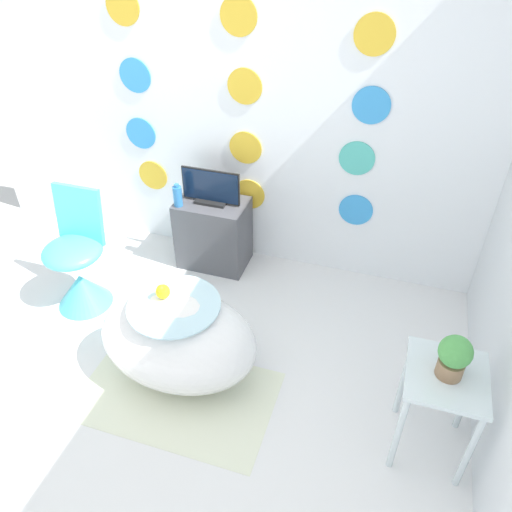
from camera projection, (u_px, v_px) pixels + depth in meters
ground_plane at (112, 491)px, 2.42m from camera, size 12.00×12.00×0.00m
wall_back_dotted at (246, 89)px, 3.23m from camera, size 4.34×0.05×2.60m
rug at (177, 395)px, 2.87m from camera, size 1.11×0.68×0.01m
bathtub at (179, 339)px, 2.84m from camera, size 0.92×0.62×0.57m
rubber_duck at (163, 291)px, 2.67m from camera, size 0.08×0.09×0.09m
chair at (79, 271)px, 3.35m from camera, size 0.39×0.39×0.84m
tv_cabinet at (213, 233)px, 3.73m from camera, size 0.51×0.34×0.53m
tv at (211, 189)px, 3.50m from camera, size 0.43×0.12×0.26m
vase at (178, 196)px, 3.49m from camera, size 0.06×0.06×0.17m
side_table at (442, 391)px, 2.36m from camera, size 0.37×0.39×0.56m
potted_plant_left at (454, 356)px, 2.21m from camera, size 0.15×0.15×0.23m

